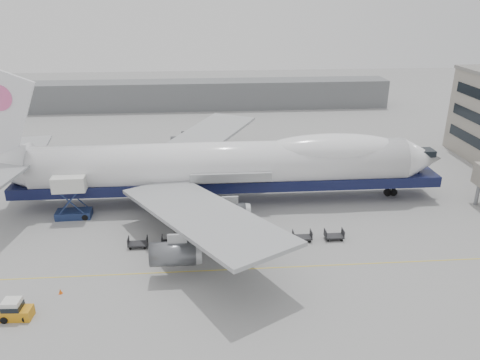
{
  "coord_description": "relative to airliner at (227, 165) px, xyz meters",
  "views": [
    {
      "loc": [
        -2.36,
        -49.72,
        28.52
      ],
      "look_at": [
        2.05,
        6.0,
        5.7
      ],
      "focal_mm": 35.0,
      "sensor_mm": 36.0,
      "label": 1
    }
  ],
  "objects": [
    {
      "name": "baggage_tug",
      "position": [
        -21.04,
        -24.56,
        -4.73
      ],
      "size": [
        2.82,
        1.62,
        2.0
      ],
      "rotation": [
        0.0,
        0.0,
        -0.06
      ],
      "color": "orange",
      "rests_on": "ground"
    },
    {
      "name": "dolly_5",
      "position": [
        8.52,
        -12.29,
        -5.09
      ],
      "size": [
        2.3,
        1.35,
        1.3
      ],
      "color": "#2D2D30",
      "rests_on": "ground"
    },
    {
      "name": "airliner",
      "position": [
        0.0,
        0.0,
        0.0
      ],
      "size": [
        67.0,
        55.3,
        19.98
      ],
      "color": "white",
      "rests_on": "ground"
    },
    {
      "name": "traffic_cone",
      "position": [
        -18.0,
        -20.98,
        -5.37
      ],
      "size": [
        0.37,
        0.37,
        0.55
      ],
      "rotation": [
        0.0,
        0.0,
        0.37
      ],
      "color": "#EC5B0C",
      "rests_on": "ground"
    },
    {
      "name": "dolly_6",
      "position": [
        12.49,
        -12.29,
        -5.09
      ],
      "size": [
        2.3,
        1.35,
        1.3
      ],
      "color": "#2D2D30",
      "rests_on": "ground"
    },
    {
      "name": "ground",
      "position": [
        -0.64,
        -12.0,
        -5.62
      ],
      "size": [
        260.0,
        260.0,
        0.0
      ],
      "primitive_type": "plane",
      "color": "gray",
      "rests_on": "ground"
    },
    {
      "name": "dolly_3",
      "position": [
        0.59,
        -12.29,
        -5.09
      ],
      "size": [
        2.3,
        1.35,
        1.3
      ],
      "color": "#2D2D30",
      "rests_on": "ground"
    },
    {
      "name": "catering_truck",
      "position": [
        -20.85,
        -3.63,
        -2.2
      ],
      "size": [
        4.67,
        3.31,
        6.01
      ],
      "rotation": [
        0.0,
        0.0,
        0.03
      ],
      "color": "navy",
      "rests_on": "ground"
    },
    {
      "name": "dolly_2",
      "position": [
        -3.37,
        -12.29,
        -5.09
      ],
      "size": [
        2.3,
        1.35,
        1.3
      ],
      "color": "#2D2D30",
      "rests_on": "ground"
    },
    {
      "name": "dolly_4",
      "position": [
        4.56,
        -12.29,
        -5.09
      ],
      "size": [
        2.3,
        1.35,
        1.3
      ],
      "color": "#2D2D30",
      "rests_on": "ground"
    },
    {
      "name": "hangar",
      "position": [
        -10.64,
        58.0,
        -2.12
      ],
      "size": [
        110.0,
        8.0,
        7.0
      ],
      "primitive_type": "cube",
      "color": "slate",
      "rests_on": "ground"
    },
    {
      "name": "apron_line",
      "position": [
        -0.64,
        -18.0,
        -5.62
      ],
      "size": [
        60.0,
        0.15,
        0.01
      ],
      "primitive_type": "cube",
      "color": "gold",
      "rests_on": "ground"
    },
    {
      "name": "dolly_0",
      "position": [
        -11.3,
        -12.29,
        -5.09
      ],
      "size": [
        2.3,
        1.35,
        1.3
      ],
      "color": "#2D2D30",
      "rests_on": "ground"
    },
    {
      "name": "dolly_1",
      "position": [
        -7.34,
        -12.29,
        -5.09
      ],
      "size": [
        2.3,
        1.35,
        1.3
      ],
      "color": "#2D2D30",
      "rests_on": "ground"
    }
  ]
}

